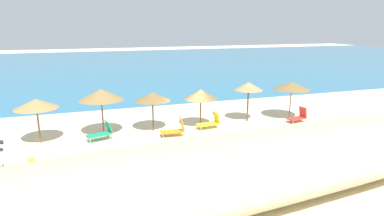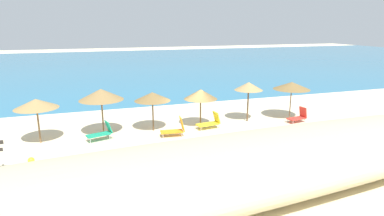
% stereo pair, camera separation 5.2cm
% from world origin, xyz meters
% --- Properties ---
extents(ground_plane, '(160.00, 160.00, 0.00)m').
position_xyz_m(ground_plane, '(0.00, 0.00, 0.00)').
color(ground_plane, beige).
extents(sea_water, '(160.00, 61.13, 0.01)m').
position_xyz_m(sea_water, '(0.00, 38.30, 0.00)').
color(sea_water, teal).
rests_on(sea_water, ground_plane).
extents(dune_ridge, '(47.82, 9.01, 2.27)m').
position_xyz_m(dune_ridge, '(-2.41, -7.78, 1.13)').
color(dune_ridge, beige).
rests_on(dune_ridge, ground_plane).
extents(beach_umbrella_0, '(2.41, 2.41, 2.60)m').
position_xyz_m(beach_umbrella_0, '(-8.73, 1.22, 2.32)').
color(beach_umbrella_0, brown).
rests_on(beach_umbrella_0, ground_plane).
extents(beach_umbrella_1, '(2.65, 2.65, 2.91)m').
position_xyz_m(beach_umbrella_1, '(-5.18, 1.44, 2.57)').
color(beach_umbrella_1, brown).
rests_on(beach_umbrella_1, ground_plane).
extents(beach_umbrella_2, '(2.28, 2.28, 2.51)m').
position_xyz_m(beach_umbrella_2, '(-2.08, 1.41, 2.23)').
color(beach_umbrella_2, brown).
rests_on(beach_umbrella_2, ground_plane).
extents(beach_umbrella_3, '(2.20, 2.20, 2.53)m').
position_xyz_m(beach_umbrella_3, '(1.08, 1.27, 2.20)').
color(beach_umbrella_3, brown).
rests_on(beach_umbrella_3, ground_plane).
extents(beach_umbrella_4, '(1.97, 1.97, 2.78)m').
position_xyz_m(beach_umbrella_4, '(4.66, 1.45, 2.49)').
color(beach_umbrella_4, brown).
rests_on(beach_umbrella_4, ground_plane).
extents(beach_umbrella_5, '(2.59, 2.59, 2.68)m').
position_xyz_m(beach_umbrella_5, '(7.88, 1.08, 2.41)').
color(beach_umbrella_5, brown).
rests_on(beach_umbrella_5, ground_plane).
extents(lounge_chair_0, '(1.43, 0.83, 1.04)m').
position_xyz_m(lounge_chair_0, '(7.95, 0.11, 0.40)').
color(lounge_chair_0, red).
rests_on(lounge_chair_0, ground_plane).
extents(lounge_chair_1, '(1.51, 0.77, 1.19)m').
position_xyz_m(lounge_chair_1, '(-1.02, -0.08, 0.46)').
color(lounge_chair_1, orange).
rests_on(lounge_chair_1, ground_plane).
extents(lounge_chair_2, '(1.61, 0.85, 1.07)m').
position_xyz_m(lounge_chair_2, '(1.56, 0.69, 0.42)').
color(lounge_chair_2, yellow).
rests_on(lounge_chair_2, ground_plane).
extents(lounge_chair_3, '(1.57, 0.98, 1.10)m').
position_xyz_m(lounge_chair_3, '(-5.33, 0.56, 0.48)').
color(lounge_chair_3, '#199972').
rests_on(lounge_chair_3, ground_plane).
extents(beach_ball, '(0.31, 0.31, 0.31)m').
position_xyz_m(beach_ball, '(-8.83, -1.81, 0.16)').
color(beach_ball, yellow).
rests_on(beach_ball, ground_plane).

